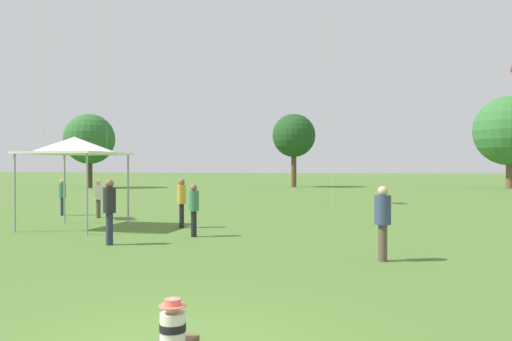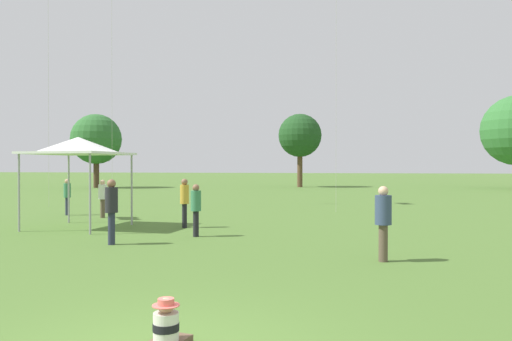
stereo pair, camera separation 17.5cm
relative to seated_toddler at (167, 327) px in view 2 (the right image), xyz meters
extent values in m
cylinder|color=silver|center=(0.00, -0.02, 0.01)|extent=(0.36, 0.36, 0.34)
cylinder|color=black|center=(0.00, -0.02, 0.01)|extent=(0.37, 0.37, 0.09)
sphere|color=tan|center=(0.00, -0.02, 0.26)|extent=(0.20, 0.20, 0.20)
cylinder|color=#E0665B|center=(0.00, -0.02, 0.27)|extent=(0.33, 0.33, 0.01)
cylinder|color=#E0665B|center=(0.00, -0.02, 0.31)|extent=(0.20, 0.20, 0.09)
cylinder|color=black|center=(-3.76, 11.20, 0.17)|extent=(0.24, 0.24, 0.85)
cylinder|color=gold|center=(-3.76, 11.20, 0.93)|extent=(0.43, 0.43, 0.68)
sphere|color=brown|center=(-3.76, 11.20, 1.37)|extent=(0.23, 0.23, 0.23)
cylinder|color=black|center=(-2.66, 9.15, 0.14)|extent=(0.25, 0.25, 0.80)
cylinder|color=#387A51|center=(-2.66, 9.15, 0.86)|extent=(0.45, 0.45, 0.63)
sphere|color=brown|center=(-2.66, 9.15, 1.27)|extent=(0.22, 0.22, 0.22)
cylinder|color=#282D42|center=(-10.42, 14.46, 0.14)|extent=(0.23, 0.23, 0.79)
cylinder|color=#387A51|center=(-10.42, 14.46, 0.85)|extent=(0.42, 0.42, 0.63)
sphere|color=tan|center=(-10.42, 14.46, 1.25)|extent=(0.21, 0.21, 0.21)
cylinder|color=brown|center=(2.84, 6.14, 0.17)|extent=(0.28, 0.28, 0.85)
cylinder|color=#334260|center=(2.84, 6.14, 0.93)|extent=(0.50, 0.50, 0.67)
sphere|color=#DBAD89|center=(2.84, 6.14, 1.36)|extent=(0.23, 0.23, 0.23)
cylinder|color=brown|center=(-8.33, 13.77, 0.14)|extent=(0.26, 0.26, 0.79)
cylinder|color=silver|center=(-8.33, 13.77, 0.84)|extent=(0.48, 0.48, 0.63)
sphere|color=#DBAD89|center=(-8.33, 13.77, 1.25)|extent=(0.21, 0.21, 0.21)
cylinder|color=#282D42|center=(-4.47, 7.18, 0.19)|extent=(0.23, 0.23, 0.90)
cylinder|color=#232328|center=(-4.47, 7.18, 0.99)|extent=(0.42, 0.42, 0.71)
sphere|color=brown|center=(-4.47, 7.18, 1.45)|extent=(0.24, 0.24, 0.24)
cube|color=white|center=(-7.42, 10.39, 2.39)|extent=(3.17, 3.17, 0.08)
cone|color=white|center=(-7.42, 10.39, 2.70)|extent=(3.01, 3.01, 0.54)
cylinder|color=#99999E|center=(-8.69, 11.81, 1.04)|extent=(0.07, 0.07, 2.61)
cylinder|color=#99999E|center=(-5.99, 11.66, 1.04)|extent=(0.07, 0.07, 2.61)
cylinder|color=#99999E|center=(-8.84, 9.12, 1.04)|extent=(0.07, 0.07, 2.61)
cylinder|color=#99999E|center=(-6.15, 8.96, 1.04)|extent=(0.07, 0.07, 2.61)
cylinder|color=#BCB7A8|center=(-13.90, 18.26, 8.40)|extent=(0.01, 0.01, 17.31)
cylinder|color=#BCB7A8|center=(-10.58, 18.94, 8.89)|extent=(0.01, 0.01, 18.29)
cylinder|color=#BCB7A8|center=(1.29, 18.22, 7.66)|extent=(0.01, 0.01, 15.83)
cylinder|color=#473323|center=(-23.46, 40.35, 1.51)|extent=(0.56, 0.56, 3.53)
sphere|color=#2D662D|center=(-23.46, 40.35, 4.65)|extent=(5.03, 5.03, 5.03)
cylinder|color=brown|center=(-3.55, 46.20, 1.82)|extent=(0.55, 0.55, 4.15)
sphere|color=#1E471E|center=(-3.55, 46.20, 5.13)|extent=(4.50, 4.50, 4.50)
camera|label=1|loc=(2.06, -5.69, 1.94)|focal=35.00mm
camera|label=2|loc=(2.24, -5.65, 1.94)|focal=35.00mm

